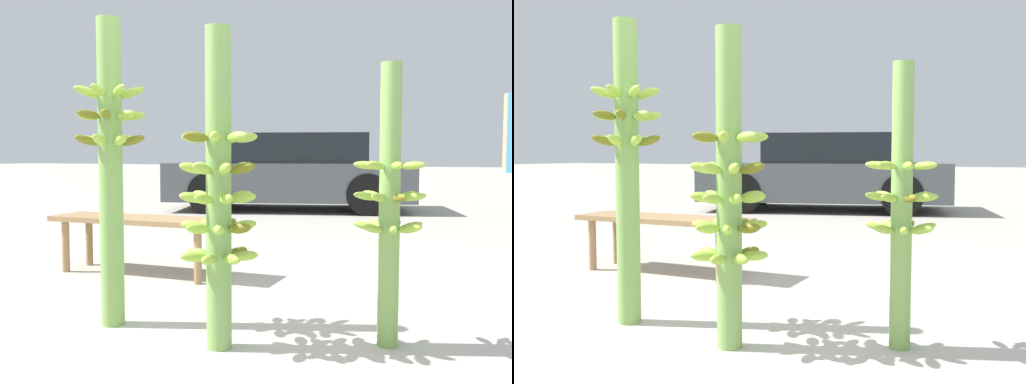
% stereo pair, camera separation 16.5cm
% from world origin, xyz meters
% --- Properties ---
extents(ground_plane, '(80.00, 80.00, 0.00)m').
position_xyz_m(ground_plane, '(0.00, 0.00, 0.00)').
color(ground_plane, '#B2AA9E').
extents(banana_stalk_left, '(0.40, 0.40, 1.73)m').
position_xyz_m(banana_stalk_left, '(-0.77, 0.29, 0.92)').
color(banana_stalk_left, '#7AA851').
rests_on(banana_stalk_left, ground_plane).
extents(banana_stalk_center, '(0.40, 0.40, 1.60)m').
position_xyz_m(banana_stalk_center, '(-0.03, 0.17, 0.79)').
color(banana_stalk_center, '#7AA851').
rests_on(banana_stalk_center, ground_plane).
extents(banana_stalk_right, '(0.37, 0.36, 1.43)m').
position_xyz_m(banana_stalk_right, '(0.75, 0.53, 0.73)').
color(banana_stalk_right, '#7AA851').
rests_on(banana_stalk_right, ground_plane).
extents(market_bench, '(1.50, 0.46, 0.46)m').
position_xyz_m(market_bench, '(-1.41, 1.51, 0.40)').
color(market_bench, '#99754C').
rests_on(market_bench, ground_plane).
extents(parked_car, '(4.44, 2.89, 1.31)m').
position_xyz_m(parked_car, '(-1.99, 7.01, 0.64)').
color(parked_car, '#4C5156').
rests_on(parked_car, ground_plane).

